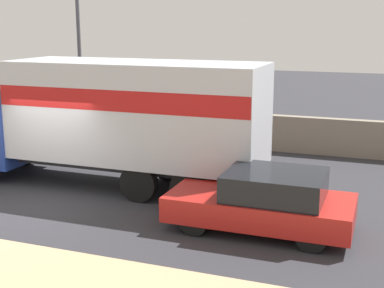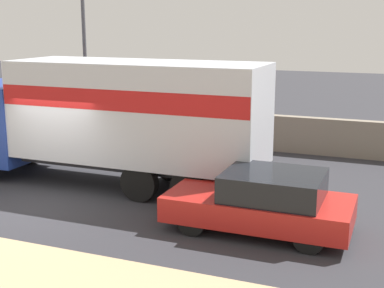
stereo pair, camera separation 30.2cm
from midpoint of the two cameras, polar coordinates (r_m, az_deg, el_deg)
ground_plane at (r=14.19m, az=-15.96°, el=-6.12°), size 80.00×80.00×0.00m
stone_wall_backdrop at (r=20.63m, az=-2.67°, el=2.10°), size 60.00×0.35×1.28m
street_lamp at (r=20.61m, az=-10.97°, el=10.11°), size 0.56×0.28×6.09m
box_truck at (r=14.87m, az=-7.99°, el=3.19°), size 9.05×2.42×3.48m
car_hatchback at (r=11.85m, az=8.32°, el=-6.07°), size 4.03×1.88×1.35m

